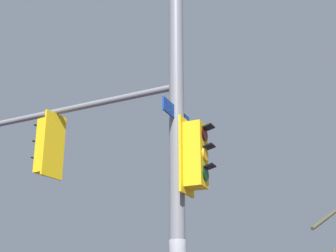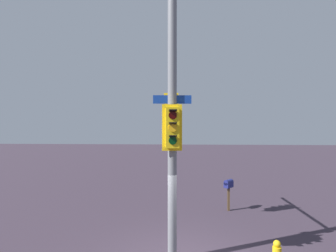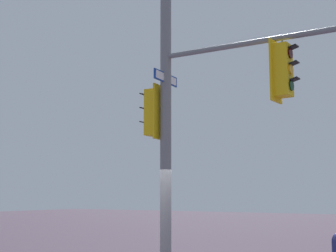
% 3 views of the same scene
% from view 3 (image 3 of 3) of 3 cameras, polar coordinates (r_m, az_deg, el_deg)
% --- Properties ---
extents(main_signal_pole_assembly, '(4.89, 3.81, 9.80)m').
position_cam_3_polar(main_signal_pole_assembly, '(11.53, 2.11, 7.44)').
color(main_signal_pole_assembly, slate).
rests_on(main_signal_pole_assembly, ground).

